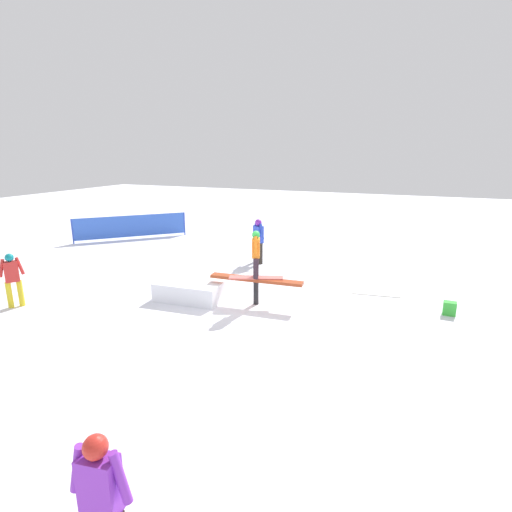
{
  "coord_description": "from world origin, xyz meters",
  "views": [
    {
      "loc": [
        3.83,
        -9.22,
        3.97
      ],
      "look_at": [
        0.0,
        0.0,
        1.33
      ],
      "focal_mm": 28.0,
      "sensor_mm": 36.0,
      "label": 1
    }
  ],
  "objects": [
    {
      "name": "bystander_red",
      "position": [
        -5.75,
        -2.58,
        0.81
      ],
      "size": [
        0.41,
        0.52,
        1.44
      ],
      "rotation": [
        0.0,
        0.0,
        4.08
      ],
      "color": "yellow",
      "rests_on": "ground"
    },
    {
      "name": "snow_kicker_ramp",
      "position": [
        -1.82,
        -0.14,
        0.25
      ],
      "size": [
        1.91,
        1.63,
        0.51
      ],
      "primitive_type": "cube",
      "rotation": [
        0.0,
        0.0,
        0.07
      ],
      "color": "white",
      "rests_on": "ground"
    },
    {
      "name": "bystander_purple",
      "position": [
        1.4,
        -7.04,
        0.88
      ],
      "size": [
        0.65,
        0.27,
        1.57
      ],
      "rotation": [
        0.0,
        0.0,
        0.15
      ],
      "color": "black",
      "rests_on": "ground"
    },
    {
      "name": "rail_feature",
      "position": [
        0.0,
        0.0,
        0.62
      ],
      "size": [
        2.52,
        0.46,
        0.73
      ],
      "rotation": [
        0.0,
        0.0,
        0.07
      ],
      "color": "black",
      "rests_on": "ground"
    },
    {
      "name": "main_rider_on_rail",
      "position": [
        0.0,
        0.0,
        1.34
      ],
      "size": [
        1.43,
        0.75,
        1.27
      ],
      "rotation": [
        0.0,
        0.0,
        0.35
      ],
      "color": "#DF6A63",
      "rests_on": "rail_feature"
    },
    {
      "name": "ground_plane",
      "position": [
        0.0,
        0.0,
        0.0
      ],
      "size": [
        60.0,
        60.0,
        0.0
      ],
      "primitive_type": "plane",
      "color": "white"
    },
    {
      "name": "bystander_blue",
      "position": [
        -1.48,
        3.78,
        0.9
      ],
      "size": [
        0.64,
        0.5,
        1.61
      ],
      "rotation": [
        0.0,
        0.0,
        2.51
      ],
      "color": "#2B2621",
      "rests_on": "ground"
    },
    {
      "name": "backpack_on_snow",
      "position": [
        4.73,
        1.19,
        0.17
      ],
      "size": [
        0.31,
        0.23,
        0.34
      ],
      "primitive_type": "cube",
      "rotation": [
        0.0,
        0.0,
        6.26
      ],
      "color": "green",
      "rests_on": "ground"
    },
    {
      "name": "safety_fence",
      "position": [
        -8.43,
        5.29,
        0.6
      ],
      "size": [
        3.55,
        3.59,
        1.1
      ],
      "rotation": [
        0.0,
        0.0,
        3.93
      ],
      "color": "blue",
      "rests_on": "ground"
    },
    {
      "name": "loose_snowboard_white",
      "position": [
        2.89,
        2.0,
        0.01
      ],
      "size": [
        1.36,
        0.45,
        0.02
      ],
      "primitive_type": "cube",
      "rotation": [
        0.0,
        0.0,
        3.27
      ],
      "color": "white",
      "rests_on": "ground"
    }
  ]
}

